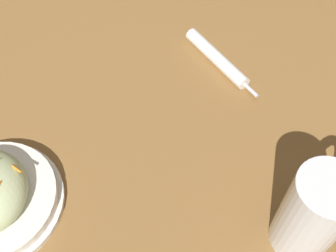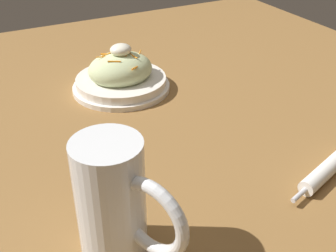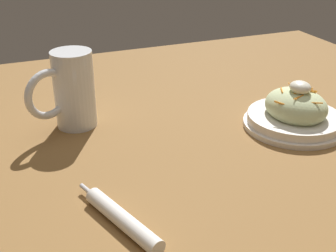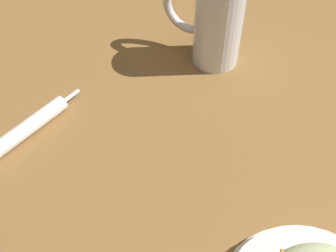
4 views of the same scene
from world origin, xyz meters
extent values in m
plane|color=olive|center=(0.00, 0.00, 0.00)|extent=(1.43, 1.43, 0.00)
cylinder|color=white|center=(-0.21, -0.25, 0.08)|extent=(0.09, 0.09, 0.17)
cylinder|color=gold|center=(-0.21, -0.25, 0.06)|extent=(0.08, 0.08, 0.12)
torus|color=white|center=(-0.19, -0.30, 0.09)|extent=(0.06, 0.10, 0.11)
cylinder|color=white|center=(0.16, -0.26, 0.01)|extent=(0.17, 0.08, 0.03)
cylinder|color=silver|center=(0.07, -0.29, 0.01)|extent=(0.04, 0.02, 0.01)
camera|label=1|loc=(-0.37, 0.01, 0.62)|focal=44.99mm
camera|label=2|loc=(-0.34, -0.63, 0.43)|focal=45.75mm
camera|label=3|loc=(0.70, -0.40, 0.44)|focal=48.66mm
camera|label=4|loc=(0.20, 0.23, 0.53)|focal=45.03mm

